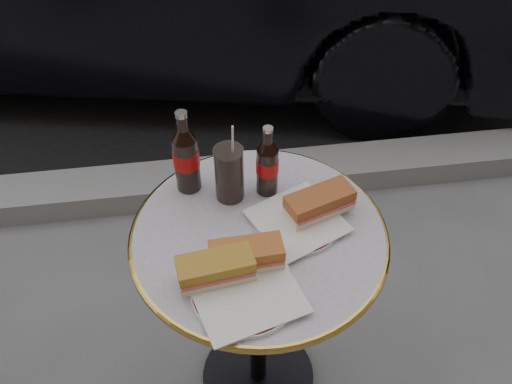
{
  "coord_description": "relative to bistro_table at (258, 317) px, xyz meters",
  "views": [
    {
      "loc": [
        -0.13,
        -0.88,
        1.76
      ],
      "look_at": [
        0.0,
        0.05,
        0.82
      ],
      "focal_mm": 40.0,
      "sensor_mm": 36.0,
      "label": 1
    }
  ],
  "objects": [
    {
      "name": "ground",
      "position": [
        0.0,
        0.0,
        -0.37
      ],
      "size": [
        80.0,
        80.0,
        0.0
      ],
      "primitive_type": "plane",
      "color": "slate",
      "rests_on": "ground"
    },
    {
      "name": "curb",
      "position": [
        0.0,
        0.9,
        -0.32
      ],
      "size": [
        40.0,
        0.2,
        0.12
      ],
      "primitive_type": "cube",
      "color": "gray",
      "rests_on": "ground"
    },
    {
      "name": "bistro_table",
      "position": [
        0.0,
        0.0,
        0.0
      ],
      "size": [
        0.62,
        0.62,
        0.73
      ],
      "primitive_type": null,
      "color": "#BAB2C4",
      "rests_on": "ground"
    },
    {
      "name": "plate_left",
      "position": [
        -0.06,
        -0.17,
        0.37
      ],
      "size": [
        0.25,
        0.25,
        0.01
      ],
      "primitive_type": "cylinder",
      "rotation": [
        0.0,
        0.0,
        0.09
      ],
      "color": "white",
      "rests_on": "bistro_table"
    },
    {
      "name": "plate_right",
      "position": [
        0.1,
        0.01,
        0.37
      ],
      "size": [
        0.25,
        0.25,
        0.01
      ],
      "primitive_type": "cylinder",
      "rotation": [
        0.0,
        0.0,
        0.25
      ],
      "color": "silver",
      "rests_on": "bistro_table"
    },
    {
      "name": "sandwich_left_a",
      "position": [
        -0.11,
        -0.13,
        0.41
      ],
      "size": [
        0.17,
        0.1,
        0.06
      ],
      "primitive_type": "cube",
      "rotation": [
        0.0,
        0.0,
        0.13
      ],
      "color": "#B3802D",
      "rests_on": "plate_left"
    },
    {
      "name": "sandwich_left_b",
      "position": [
        -0.04,
        -0.1,
        0.41
      ],
      "size": [
        0.16,
        0.08,
        0.06
      ],
      "primitive_type": "cube",
      "rotation": [
        0.0,
        0.0,
        0.04
      ],
      "color": "#B5612E",
      "rests_on": "plate_left"
    },
    {
      "name": "sandwich_right",
      "position": [
        0.15,
        0.04,
        0.41
      ],
      "size": [
        0.18,
        0.13,
        0.06
      ],
      "primitive_type": "cube",
      "rotation": [
        0.0,
        0.0,
        0.34
      ],
      "color": "#A45229",
      "rests_on": "plate_right"
    },
    {
      "name": "cola_bottle_left",
      "position": [
        -0.15,
        0.18,
        0.48
      ],
      "size": [
        0.07,
        0.07,
        0.24
      ],
      "primitive_type": null,
      "rotation": [
        0.0,
        0.0,
        0.09
      ],
      "color": "black",
      "rests_on": "bistro_table"
    },
    {
      "name": "cola_bottle_right",
      "position": [
        0.04,
        0.14,
        0.47
      ],
      "size": [
        0.06,
        0.06,
        0.2
      ],
      "primitive_type": null,
      "rotation": [
        0.0,
        0.0,
        0.13
      ],
      "color": "black",
      "rests_on": "bistro_table"
    },
    {
      "name": "cola_glass",
      "position": [
        -0.05,
        0.13,
        0.44
      ],
      "size": [
        0.08,
        0.08,
        0.15
      ],
      "primitive_type": "cylinder",
      "rotation": [
        0.0,
        0.0,
        -0.1
      ],
      "color": "black",
      "rests_on": "bistro_table"
    }
  ]
}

